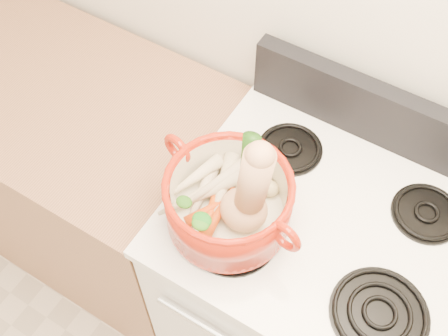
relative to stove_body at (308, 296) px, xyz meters
The scene contains 23 objects.
wall_back 0.91m from the stove_body, 90.00° to the left, with size 3.50×0.02×2.60m, color silver.
stove_body is the anchor object (origin of this frame).
cooktop 0.47m from the stove_body, ahead, with size 0.78×0.67×0.03m, color white.
control_backsplash 0.65m from the stove_body, 90.00° to the left, with size 0.76×0.05×0.18m, color black.
counter_left 1.07m from the stove_body, behind, with size 1.36×0.65×0.90m, color #996748.
burner_front_left 0.56m from the stove_body, 139.90° to the right, with size 0.22×0.22×0.02m, color black.
burner_front_right 0.56m from the stove_body, 40.10° to the right, with size 0.22×0.22×0.02m, color black.
burner_back_left 0.55m from the stove_body, 143.62° to the left, with size 0.17×0.17×0.02m, color black.
burner_back_right 0.55m from the stove_body, 36.38° to the left, with size 0.17×0.17×0.02m, color black.
dutch_oven 0.64m from the stove_body, 149.19° to the right, with size 0.30×0.30×0.15m, color #9F1B09.
pot_handle_left 0.75m from the stove_body, 166.15° to the right, with size 0.08×0.08×0.02m, color #9F1B09.
pot_handle_right 0.66m from the stove_body, 108.28° to the right, with size 0.08×0.08×0.02m, color #9F1B09.
squash 0.72m from the stove_body, 142.82° to the right, with size 0.12×0.12×0.29m, color tan, non-canonical shape.
leek 0.70m from the stove_body, 155.14° to the right, with size 0.04×0.04×0.26m, color white.
ginger 0.59m from the stove_body, 166.85° to the right, with size 0.08×0.06×0.04m, color #D6C184.
parsnip_0 0.65m from the stove_body, 157.10° to the right, with size 0.04×0.04×0.22m, color beige.
parsnip_1 0.66m from the stove_body, 154.18° to the right, with size 0.05×0.05×0.23m, color beige.
parsnip_2 0.64m from the stove_body, 156.35° to the right, with size 0.04×0.04×0.20m, color beige.
parsnip_3 0.68m from the stove_body, 159.78° to the right, with size 0.04×0.04×0.17m, color beige.
parsnip_4 0.65m from the stove_body, 160.95° to the right, with size 0.05×0.05×0.23m, color beige.
carrot_0 0.63m from the stove_body, 148.17° to the right, with size 0.03×0.03×0.17m, color #CA550A.
carrot_1 0.64m from the stove_body, 147.53° to the right, with size 0.03×0.03×0.14m, color #DC4F0B.
carrot_2 0.63m from the stove_body, 144.08° to the right, with size 0.03×0.03×0.17m, color #B74109.
Camera 1 is at (0.12, 0.69, 2.17)m, focal length 45.00 mm.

